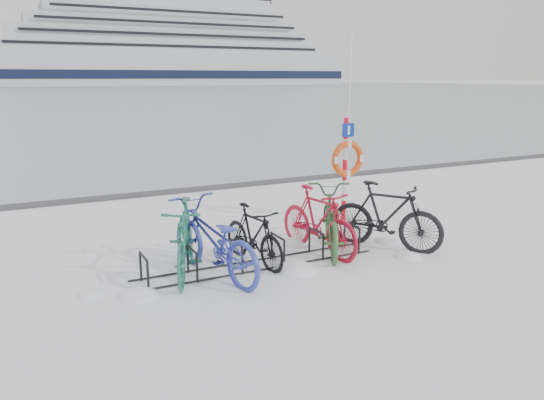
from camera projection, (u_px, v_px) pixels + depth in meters
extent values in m
plane|color=white|center=(258.00, 266.00, 8.43)|extent=(900.00, 900.00, 0.00)
cube|color=#A9B8BF|center=(14.00, 88.00, 143.35)|extent=(400.00, 298.00, 0.02)
cube|color=#3F3F42|center=(160.00, 193.00, 13.56)|extent=(400.00, 0.25, 0.10)
cylinder|color=black|center=(148.00, 276.00, 7.40)|extent=(0.04, 0.04, 0.44)
cylinder|color=black|center=(141.00, 266.00, 7.79)|extent=(0.04, 0.04, 0.44)
cylinder|color=black|center=(143.00, 256.00, 7.54)|extent=(0.04, 0.44, 0.04)
cylinder|color=black|center=(197.00, 268.00, 7.72)|extent=(0.04, 0.04, 0.44)
cylinder|color=black|center=(188.00, 259.00, 8.10)|extent=(0.04, 0.04, 0.44)
cylinder|color=black|center=(192.00, 249.00, 7.86)|extent=(0.04, 0.44, 0.04)
cylinder|color=black|center=(242.00, 260.00, 8.03)|extent=(0.04, 0.04, 0.44)
cylinder|color=black|center=(231.00, 252.00, 8.42)|extent=(0.04, 0.04, 0.44)
cylinder|color=black|center=(237.00, 243.00, 8.17)|extent=(0.04, 0.44, 0.04)
cylinder|color=black|center=(284.00, 254.00, 8.35)|extent=(0.04, 0.04, 0.44)
cylinder|color=black|center=(272.00, 246.00, 8.73)|extent=(0.04, 0.04, 0.44)
cylinder|color=black|center=(278.00, 237.00, 8.49)|extent=(0.04, 0.44, 0.04)
cylinder|color=black|center=(323.00, 247.00, 8.66)|extent=(0.04, 0.04, 0.44)
cylinder|color=black|center=(309.00, 240.00, 9.05)|extent=(0.04, 0.04, 0.44)
cylinder|color=black|center=(316.00, 231.00, 8.80)|extent=(0.04, 0.44, 0.04)
cylinder|color=black|center=(359.00, 241.00, 8.98)|extent=(0.04, 0.04, 0.44)
cylinder|color=black|center=(344.00, 235.00, 9.36)|extent=(0.04, 0.04, 0.44)
cylinder|color=black|center=(352.00, 226.00, 9.12)|extent=(0.04, 0.44, 0.04)
cylinder|color=black|center=(264.00, 269.00, 8.24)|extent=(4.00, 0.03, 0.03)
cylinder|color=black|center=(252.00, 261.00, 8.62)|extent=(4.00, 0.03, 0.03)
cylinder|color=red|center=(343.00, 210.00, 11.11)|extent=(0.10, 0.10, 0.43)
cylinder|color=silver|center=(344.00, 190.00, 11.02)|extent=(0.10, 0.10, 0.43)
cylinder|color=red|center=(345.00, 170.00, 10.92)|extent=(0.10, 0.10, 0.43)
cylinder|color=silver|center=(345.00, 149.00, 10.83)|extent=(0.10, 0.10, 0.43)
cylinder|color=red|center=(346.00, 128.00, 10.73)|extent=(0.10, 0.10, 0.43)
torus|color=#D84714|center=(348.00, 159.00, 10.79)|extent=(0.75, 0.13, 0.75)
cube|color=navy|center=(348.00, 130.00, 10.67)|extent=(0.27, 0.03, 0.27)
cylinder|color=silver|center=(349.00, 127.00, 10.81)|extent=(0.03, 0.03, 3.88)
cube|color=silver|center=(171.00, 69.00, 202.56)|extent=(139.08, 25.83, 11.92)
cube|color=black|center=(181.00, 74.00, 191.72)|extent=(139.08, 0.30, 2.98)
cube|color=black|center=(162.00, 75.00, 214.29)|extent=(139.08, 0.30, 2.98)
cube|color=silver|center=(170.00, 48.00, 200.76)|extent=(124.17, 23.84, 3.97)
cube|color=silver|center=(169.00, 26.00, 198.97)|extent=(100.33, 20.86, 3.97)
cube|color=silver|center=(168.00, 3.00, 197.17)|extent=(76.49, 17.88, 3.97)
cube|color=black|center=(179.00, 35.00, 189.31)|extent=(109.27, 0.20, 11.92)
imported|color=#216954|center=(185.00, 237.00, 7.96)|extent=(1.26, 2.00, 1.17)
imported|color=#333EAA|center=(213.00, 238.00, 7.93)|extent=(1.25, 2.36, 1.18)
imported|color=black|center=(254.00, 233.00, 8.48)|extent=(0.70, 1.68, 0.98)
imported|color=#B7142D|center=(318.00, 219.00, 9.01)|extent=(0.84, 2.00, 1.16)
imported|color=#346331|center=(330.00, 218.00, 9.15)|extent=(1.67, 2.23, 1.12)
imported|color=black|center=(386.00, 214.00, 9.23)|extent=(1.61, 1.97, 1.21)
ellipsoid|color=white|center=(408.00, 257.00, 8.85)|extent=(0.46, 0.46, 0.16)
ellipsoid|color=white|center=(295.00, 270.00, 8.25)|extent=(0.68, 0.68, 0.24)
ellipsoid|color=white|center=(388.00, 241.00, 9.70)|extent=(0.47, 0.47, 0.16)
ellipsoid|color=white|center=(296.00, 243.00, 9.58)|extent=(0.55, 0.55, 0.19)
ellipsoid|color=white|center=(139.00, 296.00, 7.27)|extent=(0.55, 0.55, 0.19)
ellipsoid|color=white|center=(263.00, 248.00, 9.34)|extent=(0.32, 0.32, 0.11)
ellipsoid|color=white|center=(196.00, 259.00, 8.77)|extent=(0.45, 0.45, 0.16)
ellipsoid|color=white|center=(91.00, 295.00, 7.29)|extent=(0.37, 0.37, 0.13)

